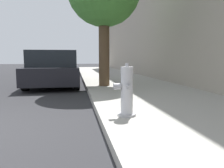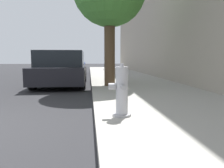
{
  "view_description": "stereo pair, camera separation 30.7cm",
  "coord_description": "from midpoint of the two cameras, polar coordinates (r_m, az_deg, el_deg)",
  "views": [
    {
      "loc": [
        1.55,
        -3.03,
        1.04
      ],
      "look_at": [
        2.34,
        1.5,
        0.5
      ],
      "focal_mm": 35.0,
      "sensor_mm": 36.0,
      "label": 1
    },
    {
      "loc": [
        1.85,
        -3.07,
        1.04
      ],
      "look_at": [
        2.34,
        1.5,
        0.5
      ],
      "focal_mm": 35.0,
      "sensor_mm": 36.0,
      "label": 2
    }
  ],
  "objects": [
    {
      "name": "fire_hydrant",
      "position": [
        3.45,
        5.06,
        -2.13
      ],
      "size": [
        0.36,
        0.38,
        0.83
      ],
      "color": "#97979C",
      "rests_on": "sidewalk_slab"
    },
    {
      "name": "parked_car_mid",
      "position": [
        14.2,
        -10.26,
        4.91
      ],
      "size": [
        1.88,
        4.23,
        1.26
      ],
      "color": "navy",
      "rests_on": "ground_plane"
    },
    {
      "name": "sidewalk_slab",
      "position": [
        3.7,
        24.68,
        -9.23
      ],
      "size": [
        3.24,
        40.0,
        0.13
      ],
      "color": "#99968E",
      "rests_on": "ground_plane"
    },
    {
      "name": "parked_car_near",
      "position": [
        8.63,
        -12.01,
        3.88
      ],
      "size": [
        1.85,
        3.97,
        1.32
      ],
      "color": "black",
      "rests_on": "ground_plane"
    }
  ]
}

